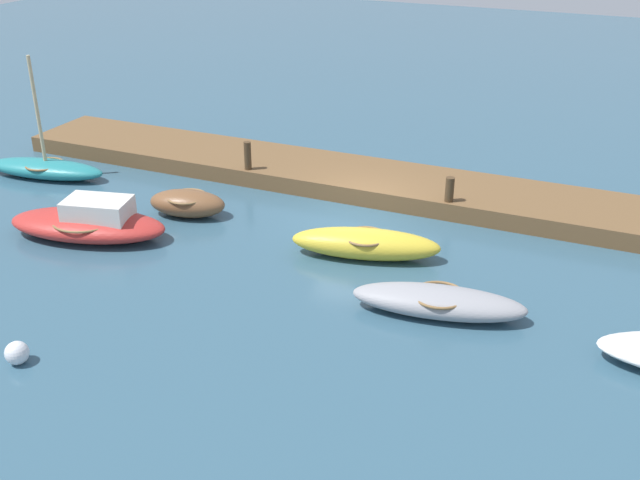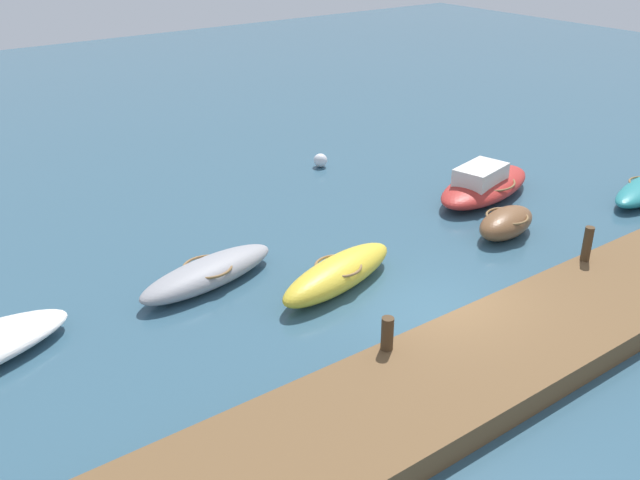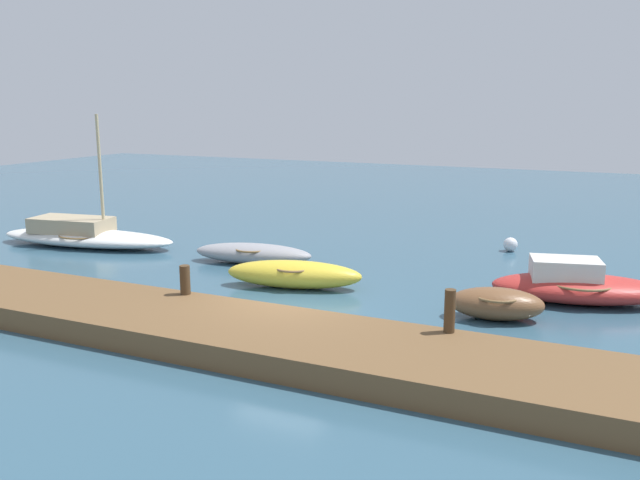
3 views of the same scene
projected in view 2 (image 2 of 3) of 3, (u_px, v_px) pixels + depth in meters
ground_plane at (439, 315)px, 17.35m from camera, size 84.00×84.00×0.00m
dock_platform at (512, 348)px, 15.59m from camera, size 27.31×3.11×0.57m
motorboat_red at (484, 184)px, 24.02m from camera, size 5.03×2.96×1.22m
rowboat_yellow at (338, 273)px, 18.42m from camera, size 4.29×2.14×0.83m
rowboat_grey at (208, 273)px, 18.58m from camera, size 4.35×2.00×0.69m
dinghy_brown at (506, 223)px, 21.31m from camera, size 2.60×1.67×0.82m
mooring_post_west at (387, 334)px, 14.89m from camera, size 0.27×0.27×0.77m
mooring_post_mid_west at (587, 244)px, 18.56m from camera, size 0.24×0.24×0.96m
marker_buoy at (320, 160)px, 26.87m from camera, size 0.52×0.52×0.52m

